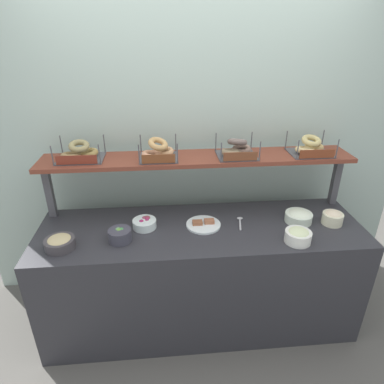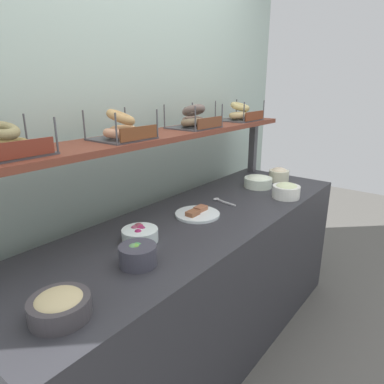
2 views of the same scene
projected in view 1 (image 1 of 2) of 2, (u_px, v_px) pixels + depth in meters
The scene contains 18 objects.
ground_plane at pixel (200, 316), 2.72m from camera, with size 8.00×8.00×0.00m, color #595651.
back_wall at pixel (194, 154), 2.68m from camera, with size 3.47×0.06×2.40m, color #ABC3B6.
deli_counter at pixel (201, 275), 2.53m from camera, with size 2.27×0.70×0.85m, color #2D2D33.
shelf_riser_left at pixel (49, 191), 2.41m from camera, with size 0.05×0.05×0.40m, color #4C4C51.
shelf_riser_right at pixel (336, 180), 2.59m from camera, with size 0.05×0.05×0.40m, color #4C4C51.
upper_shelf at pixel (198, 158), 2.40m from camera, with size 2.23×0.32×0.03m, color brown.
bowl_veggie_mix at pixel (120, 235), 2.18m from camera, with size 0.15×0.15×0.09m.
bowl_hummus at pixel (60, 242), 2.11m from camera, with size 0.19×0.19×0.08m.
bowl_cream_cheese at pixel (299, 216), 2.40m from camera, with size 0.19×0.19×0.08m.
bowl_potato_salad at pixel (333, 217), 2.37m from camera, with size 0.14×0.14×0.10m.
bowl_beet_salad at pixel (145, 223), 2.33m from camera, with size 0.16×0.16×0.07m.
bowl_scallion_spread at pixel (298, 235), 2.17m from camera, with size 0.17×0.17×0.10m.
serving_plate_white at pixel (203, 224), 2.36m from camera, with size 0.24×0.24×0.04m.
serving_spoon_near_plate at pixel (240, 221), 2.41m from camera, with size 0.06×0.17×0.01m.
bagel_basket_everything at pixel (80, 153), 2.32m from camera, with size 0.32×0.25×0.14m.
bagel_basket_sesame at pixel (158, 152), 2.34m from camera, with size 0.27×0.26×0.15m.
bagel_basket_poppy at pixel (237, 150), 2.38m from camera, with size 0.28×0.26×0.15m.
bagel_basket_plain at pixel (310, 148), 2.43m from camera, with size 0.30×0.26×0.14m.
Camera 1 is at (-0.25, -1.98, 2.11)m, focal length 31.31 mm.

